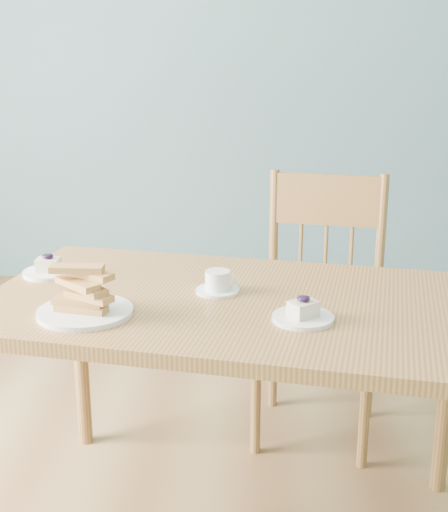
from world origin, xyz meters
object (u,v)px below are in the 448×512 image
(cheesecake_plate_far, at_px, (49,269))
(coffee_cup, at_px, (218,283))
(dining_table, at_px, (232,324))
(biscotti_plate, at_px, (84,298))
(cheesecake_plate_near, at_px, (303,314))
(dining_chair, at_px, (320,307))

(cheesecake_plate_far, height_order, coffee_cup, cheesecake_plate_far)
(cheesecake_plate_far, bearing_deg, dining_table, -19.19)
(cheesecake_plate_far, bearing_deg, biscotti_plate, -60.26)
(dining_table, height_order, coffee_cup, coffee_cup)
(coffee_cup, bearing_deg, cheesecake_plate_far, 162.85)
(cheesecake_plate_near, xyz_separation_m, biscotti_plate, (-0.55, 0.02, 0.03))
(coffee_cup, xyz_separation_m, biscotti_plate, (-0.33, -0.18, 0.02))
(dining_table, xyz_separation_m, biscotti_plate, (-0.37, -0.12, 0.11))
(cheesecake_plate_near, relative_size, cheesecake_plate_far, 1.02)
(dining_chair, height_order, biscotti_plate, dining_chair)
(dining_chair, distance_m, coffee_cup, 0.66)
(biscotti_plate, bearing_deg, dining_chair, 45.96)
(dining_table, relative_size, cheesecake_plate_far, 9.56)
(cheesecake_plate_near, bearing_deg, dining_table, 141.29)
(cheesecake_plate_near, xyz_separation_m, cheesecake_plate_far, (-0.73, 0.33, -0.00))
(dining_chair, distance_m, cheesecake_plate_near, 0.76)
(dining_table, relative_size, dining_chair, 1.55)
(dining_table, bearing_deg, coffee_cup, 137.05)
(dining_table, distance_m, cheesecake_plate_near, 0.25)
(coffee_cup, bearing_deg, biscotti_plate, -153.57)
(dining_chair, xyz_separation_m, coffee_cup, (-0.33, -0.51, 0.26))
(cheesecake_plate_near, bearing_deg, cheesecake_plate_far, 155.31)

